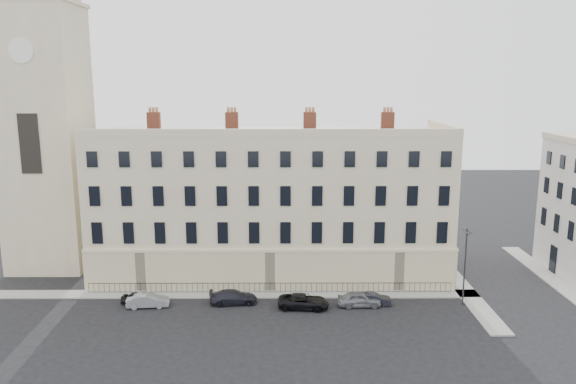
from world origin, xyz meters
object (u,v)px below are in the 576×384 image
(car_c, at_px, (233,297))
(car_f, at_px, (373,299))
(car_b, at_px, (148,300))
(car_d, at_px, (304,301))
(streetlamp, at_px, (465,263))
(car_e, at_px, (359,299))
(car_a, at_px, (140,299))

(car_c, bearing_deg, car_f, -97.62)
(car_c, bearing_deg, car_b, 89.23)
(car_b, relative_size, car_d, 0.82)
(car_b, height_order, streetlamp, streetlamp)
(car_b, xyz_separation_m, streetlamp, (28.74, 0.38, 3.38))
(car_f, bearing_deg, car_e, 107.08)
(car_b, distance_m, car_e, 19.22)
(streetlamp, bearing_deg, car_b, 163.96)
(car_b, height_order, car_f, car_b)
(car_d, relative_size, car_f, 1.39)
(car_d, relative_size, car_e, 1.17)
(car_d, bearing_deg, streetlamp, -82.55)
(car_d, height_order, streetlamp, streetlamp)
(car_e, bearing_deg, streetlamp, -89.84)
(car_b, bearing_deg, car_d, -97.54)
(car_a, height_order, car_e, car_e)
(car_d, bearing_deg, car_f, -78.58)
(car_a, xyz_separation_m, car_d, (14.98, -0.85, 0.06))
(car_e, distance_m, streetlamp, 10.09)
(car_f, xyz_separation_m, streetlamp, (8.21, -0.04, 3.46))
(car_f, height_order, streetlamp, streetlamp)
(car_b, xyz_separation_m, car_c, (7.70, 0.74, 0.01))
(car_c, xyz_separation_m, car_d, (6.43, -1.08, 0.01))
(car_e, xyz_separation_m, car_f, (1.31, 0.34, -0.12))
(car_a, bearing_deg, car_d, -85.06)
(car_e, bearing_deg, car_b, 88.66)
(car_b, relative_size, car_e, 0.96)
(car_c, distance_m, car_e, 11.54)
(car_b, bearing_deg, streetlamp, -95.39)
(car_a, height_order, streetlamp, streetlamp)
(car_c, height_order, car_f, car_c)
(car_a, xyz_separation_m, car_b, (0.85, -0.51, 0.05))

